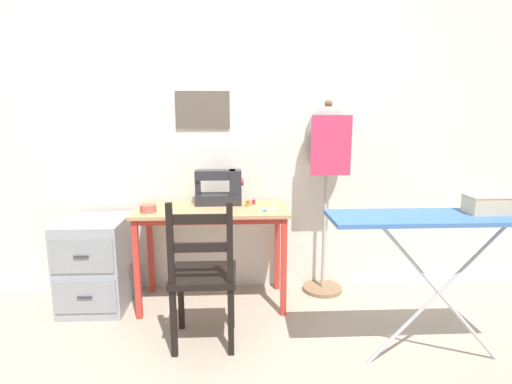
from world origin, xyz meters
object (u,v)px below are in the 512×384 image
(sewing_machine, at_px, (221,188))
(fabric_bowl, at_px, (148,208))
(filing_cabinet, at_px, (96,263))
(storage_box, at_px, (486,204))
(scissors, at_px, (268,210))
(dress_form, at_px, (327,151))
(wooden_chair, at_px, (203,276))
(ironing_board, at_px, (445,224))
(thread_spool_mid_table, at_px, (254,202))
(thread_spool_near_machine, at_px, (248,204))

(sewing_machine, xyz_separation_m, fabric_bowl, (-0.51, -0.22, -0.10))
(sewing_machine, bearing_deg, filing_cabinet, -172.55)
(sewing_machine, xyz_separation_m, storage_box, (1.51, -0.90, 0.06))
(sewing_machine, height_order, fabric_bowl, sewing_machine)
(scissors, relative_size, dress_form, 0.09)
(fabric_bowl, height_order, scissors, fabric_bowl)
(fabric_bowl, relative_size, storage_box, 0.52)
(scissors, distance_m, wooden_chair, 0.70)
(dress_form, height_order, ironing_board, dress_form)
(scissors, bearing_deg, dress_form, 28.81)
(dress_form, bearing_deg, storage_box, -54.14)
(fabric_bowl, distance_m, storage_box, 2.13)
(scissors, relative_size, wooden_chair, 0.15)
(filing_cabinet, bearing_deg, thread_spool_mid_table, 4.63)
(storage_box, bearing_deg, thread_spool_mid_table, 145.34)
(scissors, distance_m, filing_cabinet, 1.35)
(scissors, distance_m, dress_form, 0.67)
(wooden_chair, bearing_deg, thread_spool_mid_table, 62.21)
(filing_cabinet, xyz_separation_m, storage_box, (2.45, -0.77, 0.61))
(thread_spool_mid_table, bearing_deg, sewing_machine, 173.89)
(sewing_machine, distance_m, thread_spool_mid_table, 0.27)
(sewing_machine, bearing_deg, thread_spool_mid_table, -6.11)
(fabric_bowl, height_order, ironing_board, ironing_board)
(scissors, height_order, wooden_chair, wooden_chair)
(scissors, distance_m, storage_box, 1.37)
(sewing_machine, height_order, filing_cabinet, sewing_machine)
(thread_spool_near_machine, bearing_deg, sewing_machine, 153.87)
(thread_spool_near_machine, relative_size, storage_box, 0.20)
(fabric_bowl, height_order, storage_box, storage_box)
(sewing_machine, distance_m, thread_spool_near_machine, 0.25)
(wooden_chair, height_order, storage_box, storage_box)
(dress_form, xyz_separation_m, ironing_board, (0.45, -0.98, -0.31))
(scissors, xyz_separation_m, thread_spool_mid_table, (-0.09, 0.18, 0.02))
(dress_form, relative_size, storage_box, 7.00)
(ironing_board, height_order, storage_box, storage_box)
(dress_form, bearing_deg, fabric_bowl, -168.09)
(thread_spool_mid_table, distance_m, filing_cabinet, 1.27)
(storage_box, bearing_deg, ironing_board, -172.96)
(thread_spool_near_machine, distance_m, thread_spool_mid_table, 0.09)
(scissors, height_order, ironing_board, ironing_board)
(storage_box, bearing_deg, scissors, 149.46)
(scissors, height_order, thread_spool_mid_table, thread_spool_mid_table)
(thread_spool_near_machine, bearing_deg, thread_spool_mid_table, 57.91)
(sewing_machine, height_order, storage_box, sewing_machine)
(scissors, xyz_separation_m, ironing_board, (0.93, -0.72, 0.09))
(fabric_bowl, bearing_deg, wooden_chair, -47.28)
(filing_cabinet, bearing_deg, fabric_bowl, -13.27)
(sewing_machine, relative_size, wooden_chair, 0.38)
(fabric_bowl, distance_m, ironing_board, 1.91)
(wooden_chair, bearing_deg, filing_cabinet, 146.94)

